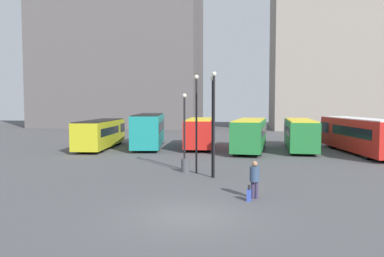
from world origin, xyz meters
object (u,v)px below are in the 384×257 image
at_px(bus_5, 358,134).
at_px(lamp_post_1, 213,118).
at_px(lamp_post_2, 196,116).
at_px(trash_bin, 185,165).
at_px(bus_3, 250,134).
at_px(bus_1, 149,129).
at_px(lamp_post_0, 184,125).
at_px(bus_0, 101,133).
at_px(bus_4, 300,133).
at_px(lamp_post_3, 214,116).
at_px(traveler, 255,176).
at_px(bus_2, 200,132).
at_px(suitcase, 249,195).

xyz_separation_m(bus_5, lamp_post_1, (-11.71, -12.86, 1.78)).
bearing_deg(lamp_post_2, bus_5, 42.37).
bearing_deg(trash_bin, bus_3, 70.14).
height_order(bus_1, lamp_post_0, lamp_post_0).
bearing_deg(bus_0, bus_5, -97.12).
xyz_separation_m(bus_1, bus_4, (14.79, -0.01, -0.24)).
height_order(lamp_post_0, trash_bin, lamp_post_0).
distance_m(bus_3, lamp_post_3, 13.46).
bearing_deg(trash_bin, traveler, -55.75).
bearing_deg(bus_4, bus_0, 97.58).
relative_size(traveler, lamp_post_1, 0.29).
distance_m(bus_4, trash_bin, 16.10).
height_order(bus_1, lamp_post_3, lamp_post_3).
height_order(lamp_post_1, lamp_post_3, lamp_post_3).
relative_size(bus_0, lamp_post_2, 1.73).
bearing_deg(traveler, bus_2, 14.17).
bearing_deg(bus_1, lamp_post_0, -166.08).
bearing_deg(bus_1, bus_2, -96.78).
relative_size(lamp_post_1, lamp_post_2, 0.97).
bearing_deg(bus_4, trash_bin, 149.47).
xyz_separation_m(bus_5, lamp_post_0, (-13.64, -11.29, 1.28)).
bearing_deg(bus_2, bus_3, -117.88).
bearing_deg(bus_5, bus_0, 81.13).
distance_m(bus_5, lamp_post_1, 17.48).
height_order(bus_2, lamp_post_3, lamp_post_3).
distance_m(traveler, lamp_post_2, 7.27).
distance_m(bus_1, bus_5, 19.60).
distance_m(bus_3, lamp_post_0, 12.20).
xyz_separation_m(bus_1, traveler, (10.12, -19.57, -0.78)).
height_order(traveler, trash_bin, traveler).
bearing_deg(bus_2, bus_5, -102.80).
bearing_deg(lamp_post_1, bus_1, 117.62).
height_order(bus_5, lamp_post_0, lamp_post_0).
xyz_separation_m(traveler, lamp_post_3, (-2.25, 4.52, 2.58)).
bearing_deg(traveler, lamp_post_0, 34.34).
height_order(bus_0, bus_1, bus_1).
relative_size(bus_3, lamp_post_0, 1.93).
xyz_separation_m(bus_2, lamp_post_2, (1.52, -13.98, 2.00)).
height_order(suitcase, trash_bin, trash_bin).
distance_m(traveler, lamp_post_3, 5.67).
relative_size(bus_2, lamp_post_3, 1.49).
xyz_separation_m(bus_1, lamp_post_2, (6.67, -13.70, 1.76)).
relative_size(bus_3, lamp_post_1, 1.62).
bearing_deg(lamp_post_1, lamp_post_0, 140.84).
relative_size(bus_2, bus_4, 0.86).
bearing_deg(bus_0, bus_2, -85.22).
relative_size(lamp_post_2, lamp_post_3, 0.99).
height_order(bus_1, suitcase, bus_1).
height_order(lamp_post_0, lamp_post_2, lamp_post_2).
bearing_deg(lamp_post_1, bus_4, 64.74).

